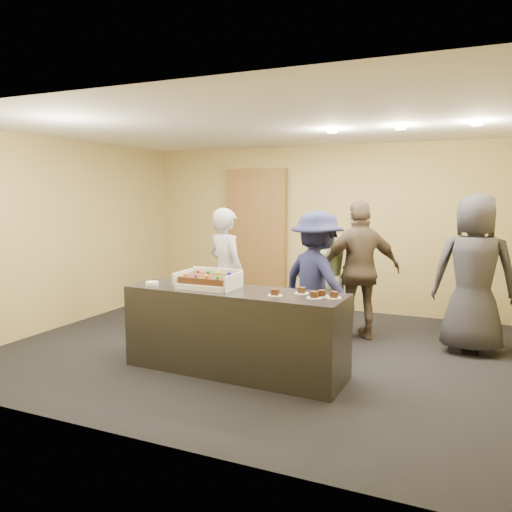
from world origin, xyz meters
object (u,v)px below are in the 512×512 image
object	(u,v)px
storage_cabinet	(257,237)
cake_box	(209,283)
serving_counter	(234,331)
person_server_grey	(226,273)
person_brown_extra	(360,270)
person_dark_suit	(474,274)
person_sage_man	(323,276)
sheet_cake	(208,279)
plate_stack	(152,283)
person_navy_man	(317,281)

from	to	relation	value
storage_cabinet	cake_box	world-z (taller)	storage_cabinet
serving_counter	person_server_grey	distance (m)	1.41
storage_cabinet	person_brown_extra	distance (m)	2.59
serving_counter	storage_cabinet	world-z (taller)	storage_cabinet
cake_box	person_brown_extra	bearing A→B (deg)	53.92
cake_box	person_dark_suit	world-z (taller)	person_dark_suit
cake_box	person_server_grey	xyz separation A→B (m)	(-0.38, 1.13, -0.08)
person_server_grey	person_sage_man	bearing A→B (deg)	-128.23
cake_box	person_dark_suit	bearing A→B (deg)	33.35
storage_cabinet	sheet_cake	distance (m)	3.35
person_sage_man	person_dark_suit	bearing A→B (deg)	141.32
cake_box	plate_stack	distance (m)	0.68
person_dark_suit	person_brown_extra	bearing A→B (deg)	-4.92
serving_counter	plate_stack	distance (m)	1.09
person_server_grey	person_dark_suit	world-z (taller)	person_dark_suit
serving_counter	plate_stack	xyz separation A→B (m)	(-0.98, -0.10, 0.47)
storage_cabinet	person_brown_extra	size ratio (longest dim) A/B	1.28
serving_counter	person_server_grey	world-z (taller)	person_server_grey
cake_box	person_navy_man	bearing A→B (deg)	51.21
person_server_grey	person_brown_extra	size ratio (longest dim) A/B	0.94
storage_cabinet	cake_box	bearing A→B (deg)	-75.31
person_brown_extra	storage_cabinet	bearing A→B (deg)	-65.25
plate_stack	person_sage_man	size ratio (longest dim) A/B	0.09
plate_stack	person_sage_man	world-z (taller)	person_sage_man
person_server_grey	person_dark_suit	size ratio (longest dim) A/B	0.90
cake_box	person_dark_suit	size ratio (longest dim) A/B	0.33
storage_cabinet	person_server_grey	xyz separation A→B (m)	(0.47, -2.09, -0.30)
person_brown_extra	person_sage_man	bearing A→B (deg)	-26.84
cake_box	person_brown_extra	size ratio (longest dim) A/B	0.35
sheet_cake	person_server_grey	distance (m)	1.22
person_sage_man	cake_box	bearing A→B (deg)	26.36
person_navy_man	person_server_grey	bearing A→B (deg)	28.14
person_server_grey	person_dark_suit	bearing A→B (deg)	-143.85
person_brown_extra	serving_counter	bearing A→B (deg)	30.85
serving_counter	person_sage_man	xyz separation A→B (m)	(0.46, 1.75, 0.36)
serving_counter	person_server_grey	bearing A→B (deg)	122.83
cake_box	sheet_cake	bearing A→B (deg)	-90.87
plate_stack	person_server_grey	bearing A→B (deg)	76.93
serving_counter	person_navy_man	distance (m)	1.33
plate_stack	person_server_grey	size ratio (longest dim) A/B	0.08
person_sage_man	plate_stack	bearing A→B (deg)	12.59
sheet_cake	person_dark_suit	xyz separation A→B (m)	(2.65, 1.77, -0.03)
person_brown_extra	person_dark_suit	size ratio (longest dim) A/B	0.95
cake_box	plate_stack	bearing A→B (deg)	-169.59
person_sage_man	person_navy_man	bearing A→B (deg)	60.54
serving_counter	sheet_cake	world-z (taller)	sheet_cake
person_sage_man	person_server_grey	bearing A→B (deg)	-12.28
plate_stack	person_brown_extra	world-z (taller)	person_brown_extra
person_dark_suit	sheet_cake	bearing A→B (deg)	29.36
person_server_grey	cake_box	bearing A→B (deg)	133.17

